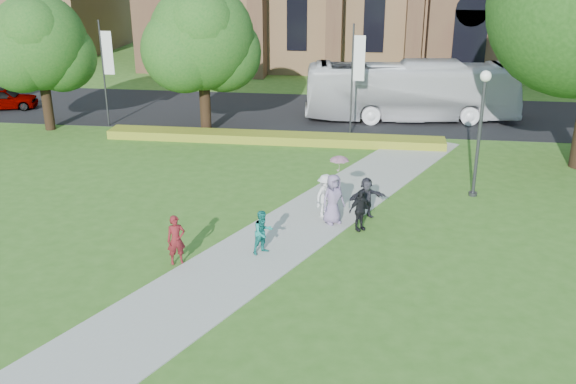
# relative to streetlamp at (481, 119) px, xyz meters

# --- Properties ---
(ground) EXTENTS (160.00, 160.00, 0.00)m
(ground) POSITION_rel_streetlamp_xyz_m (-7.50, -6.50, -3.30)
(ground) COLOR #36651E
(ground) RESTS_ON ground
(road) EXTENTS (160.00, 10.00, 0.02)m
(road) POSITION_rel_streetlamp_xyz_m (-7.50, 13.50, -3.29)
(road) COLOR black
(road) RESTS_ON ground
(footpath) EXTENTS (15.58, 28.54, 0.04)m
(footpath) POSITION_rel_streetlamp_xyz_m (-7.50, -5.50, -3.28)
(footpath) COLOR #B2B2A8
(footpath) RESTS_ON ground
(flower_hedge) EXTENTS (18.00, 1.40, 0.45)m
(flower_hedge) POSITION_rel_streetlamp_xyz_m (-9.50, 6.70, -3.07)
(flower_hedge) COLOR gold
(flower_hedge) RESTS_ON ground
(streetlamp) EXTENTS (0.44, 0.44, 5.24)m
(streetlamp) POSITION_rel_streetlamp_xyz_m (0.00, 0.00, 0.00)
(streetlamp) COLOR #38383D
(streetlamp) RESTS_ON ground
(street_tree_0) EXTENTS (5.20, 5.20, 7.50)m
(street_tree_0) POSITION_rel_streetlamp_xyz_m (-22.50, 7.50, 1.58)
(street_tree_0) COLOR #332114
(street_tree_0) RESTS_ON ground
(street_tree_1) EXTENTS (5.60, 5.60, 8.05)m
(street_tree_1) POSITION_rel_streetlamp_xyz_m (-13.50, 8.00, 1.93)
(street_tree_1) COLOR #332114
(street_tree_1) RESTS_ON ground
(banner_pole_0) EXTENTS (0.70, 0.10, 6.00)m
(banner_pole_0) POSITION_rel_streetlamp_xyz_m (-5.39, 8.70, 0.09)
(banner_pole_0) COLOR #38383D
(banner_pole_0) RESTS_ON ground
(banner_pole_1) EXTENTS (0.70, 0.10, 6.00)m
(banner_pole_1) POSITION_rel_streetlamp_xyz_m (-19.39, 8.70, 0.09)
(banner_pole_1) COLOR #38383D
(banner_pole_1) RESTS_ON ground
(tour_coach) EXTENTS (12.74, 4.26, 3.48)m
(tour_coach) POSITION_rel_streetlamp_xyz_m (-2.13, 12.35, -1.53)
(tour_coach) COLOR white
(tour_coach) RESTS_ON road
(car_0) EXTENTS (4.41, 2.80, 1.40)m
(car_0) POSITION_rel_streetlamp_xyz_m (-27.67, 11.64, -2.58)
(car_0) COLOR gray
(car_0) RESTS_ON road
(pedestrian_0) EXTENTS (0.72, 0.64, 1.67)m
(pedestrian_0) POSITION_rel_streetlamp_xyz_m (-10.46, -7.65, -2.42)
(pedestrian_0) COLOR maroon
(pedestrian_0) RESTS_ON footpath
(pedestrian_1) EXTENTS (0.94, 0.93, 1.53)m
(pedestrian_1) POSITION_rel_streetlamp_xyz_m (-7.79, -6.55, -2.49)
(pedestrian_1) COLOR #187B71
(pedestrian_1) RESTS_ON footpath
(pedestrian_2) EXTENTS (1.12, 1.28, 1.71)m
(pedestrian_2) POSITION_rel_streetlamp_xyz_m (-5.96, -3.16, -2.40)
(pedestrian_2) COLOR silver
(pedestrian_2) RESTS_ON footpath
(pedestrian_3) EXTENTS (0.95, 0.84, 1.54)m
(pedestrian_3) POSITION_rel_streetlamp_xyz_m (-4.63, -4.20, -2.49)
(pedestrian_3) COLOR black
(pedestrian_3) RESTS_ON footpath
(pedestrian_4) EXTENTS (1.11, 1.05, 1.91)m
(pedestrian_4) POSITION_rel_streetlamp_xyz_m (-5.63, -3.69, -2.30)
(pedestrian_4) COLOR slate
(pedestrian_4) RESTS_ON footpath
(pedestrian_5) EXTENTS (1.55, 1.08, 1.61)m
(pedestrian_5) POSITION_rel_streetlamp_xyz_m (-4.42, -3.01, -2.45)
(pedestrian_5) COLOR #28272F
(pedestrian_5) RESTS_ON footpath
(parasol) EXTENTS (0.77, 0.77, 0.60)m
(parasol) POSITION_rel_streetlamp_xyz_m (-5.45, -3.59, -1.05)
(parasol) COLOR #DE9DB2
(parasol) RESTS_ON pedestrian_4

